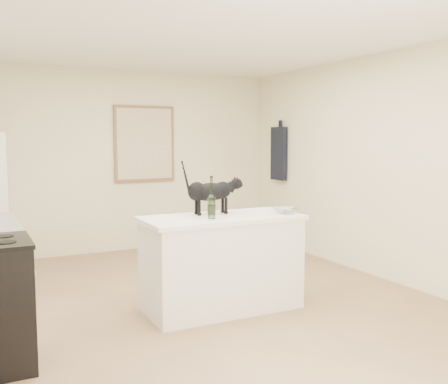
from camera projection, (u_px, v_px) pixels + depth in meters
floor at (204, 304)px, 5.02m from camera, size 5.50×5.50×0.00m
ceiling at (202, 34)px, 4.74m from camera, size 5.50×5.50×0.00m
wall_back at (124, 161)px, 7.32m from camera, size 4.50×0.00×4.50m
wall_front at (440, 207)px, 2.44m from camera, size 4.50×0.00×4.50m
wall_right at (380, 167)px, 5.89m from camera, size 0.00×5.50×5.50m
island_base at (222, 265)px, 4.84m from camera, size 1.44×0.67×0.86m
island_top at (222, 218)px, 4.79m from camera, size 1.50×0.70×0.04m
artwork_frame at (145, 144)px, 7.40m from camera, size 0.90×0.03×1.10m
artwork_canvas at (145, 144)px, 7.39m from camera, size 0.82×0.00×1.02m
hanging_garment at (279, 154)px, 7.67m from camera, size 0.08×0.34×0.80m
black_cat at (210, 194)px, 4.89m from camera, size 0.56×0.20×0.39m
wine_bottle at (211, 200)px, 4.60m from camera, size 0.09×0.09×0.34m
glass_bowl at (286, 211)px, 4.92m from camera, size 0.25×0.25×0.06m
fridge_paper at (5, 173)px, 6.29m from camera, size 0.04×0.15×0.20m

